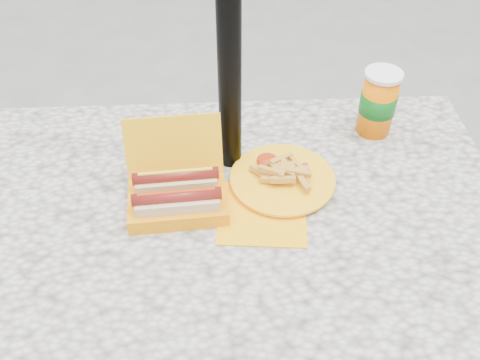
{
  "coord_description": "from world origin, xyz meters",
  "views": [
    {
      "loc": [
        -0.03,
        -0.79,
        1.58
      ],
      "look_at": [
        0.02,
        0.04,
        0.8
      ],
      "focal_mm": 40.0,
      "sensor_mm": 36.0,
      "label": 1
    }
  ],
  "objects_px": {
    "umbrella_pole": "(229,23)",
    "fries_plate": "(281,180)",
    "soda_cup": "(378,102)",
    "hotdog_box": "(177,193)"
  },
  "relations": [
    {
      "from": "umbrella_pole",
      "to": "fries_plate",
      "type": "distance_m",
      "value": 0.36
    },
    {
      "from": "umbrella_pole",
      "to": "soda_cup",
      "type": "bearing_deg",
      "value": 15.27
    },
    {
      "from": "hotdog_box",
      "to": "fries_plate",
      "type": "bearing_deg",
      "value": 9.67
    },
    {
      "from": "fries_plate",
      "to": "soda_cup",
      "type": "height_order",
      "value": "soda_cup"
    },
    {
      "from": "fries_plate",
      "to": "soda_cup",
      "type": "bearing_deg",
      "value": 36.48
    },
    {
      "from": "umbrella_pole",
      "to": "soda_cup",
      "type": "relative_size",
      "value": 13.1
    },
    {
      "from": "umbrella_pole",
      "to": "soda_cup",
      "type": "distance_m",
      "value": 0.46
    },
    {
      "from": "fries_plate",
      "to": "soda_cup",
      "type": "distance_m",
      "value": 0.32
    },
    {
      "from": "hotdog_box",
      "to": "fries_plate",
      "type": "height_order",
      "value": "hotdog_box"
    },
    {
      "from": "umbrella_pole",
      "to": "hotdog_box",
      "type": "xyz_separation_m",
      "value": [
        -0.12,
        -0.14,
        -0.31
      ]
    }
  ]
}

